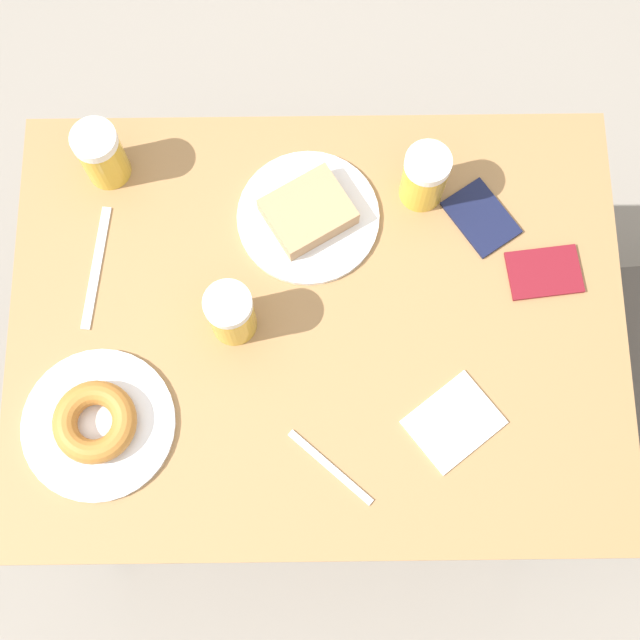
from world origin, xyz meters
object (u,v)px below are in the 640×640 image
plate_with_donut (99,423)px  beer_mug_right (427,177)px  plate_with_cake (311,214)px  beer_mug_center (104,154)px  fork (333,467)px  passport_near_edge (547,272)px  beer_mug_left (234,313)px  knife (99,267)px  napkin_folded (457,422)px  passport_far_edge (484,218)px

plate_with_donut → beer_mug_right: bearing=126.8°
plate_with_cake → beer_mug_center: bearing=-105.0°
plate_with_cake → fork: size_ratio=1.80×
plate_with_cake → passport_near_edge: plate_with_cake is taller
plate_with_cake → beer_mug_left: beer_mug_left is taller
beer_mug_center → passport_near_edge: bearing=75.2°
beer_mug_left → beer_mug_right: size_ratio=1.00×
plate_with_donut → knife: 0.28m
knife → plate_with_donut: bearing=4.1°
beer_mug_right → passport_near_edge: beer_mug_right is taller
beer_mug_left → napkin_folded: bearing=64.6°
beer_mug_center → beer_mug_right: same height
plate_with_cake → beer_mug_center: beer_mug_center is taller
beer_mug_left → passport_far_edge: size_ratio=0.84×
plate_with_donut → beer_mug_center: (-0.46, -0.01, 0.05)m
napkin_folded → passport_far_edge: (-0.36, 0.07, 0.00)m
beer_mug_right → knife: (0.14, -0.57, -0.06)m
passport_near_edge → passport_far_edge: bearing=-134.8°
beer_mug_center → beer_mug_left: bearing=38.3°
plate_with_cake → beer_mug_right: 0.21m
passport_near_edge → passport_far_edge: (-0.10, -0.10, 0.00)m
beer_mug_center → fork: beer_mug_center is taller
beer_mug_right → napkin_folded: bearing=5.2°
fork → beer_mug_right: bearing=160.9°
passport_far_edge → napkin_folded: bearing=-10.4°
knife → passport_far_edge: bearing=97.1°
beer_mug_left → plate_with_donut: bearing=-52.3°
plate_with_cake → knife: (0.09, -0.37, -0.02)m
beer_mug_center → knife: (0.18, -0.01, -0.06)m
fork → knife: same height
plate_with_cake → beer_mug_left: bearing=-33.4°
beer_mug_left → passport_near_edge: 0.55m
beer_mug_center → passport_far_edge: (0.10, 0.66, -0.06)m
beer_mug_left → passport_near_edge: (-0.09, 0.54, -0.06)m
plate_with_cake → napkin_folded: (0.37, 0.24, -0.01)m
beer_mug_right → passport_far_edge: (0.05, 0.10, -0.06)m
plate_with_cake → plate_with_donut: bearing=-43.8°
fork → passport_far_edge: 0.51m
napkin_folded → knife: bearing=-114.6°
passport_far_edge → passport_near_edge: bearing=45.2°
fork → knife: 0.53m
beer_mug_left → beer_mug_center: size_ratio=1.00×
plate_with_cake → passport_far_edge: plate_with_cake is taller
beer_mug_right → beer_mug_left: bearing=-53.8°
napkin_folded → fork: (0.07, -0.21, -0.00)m
plate_with_donut → passport_far_edge: 0.75m
passport_near_edge → passport_far_edge: size_ratio=0.88×
plate_with_donut → beer_mug_right: 0.69m
plate_with_donut → knife: (-0.28, -0.02, -0.02)m
plate_with_donut → passport_far_edge: size_ratio=1.66×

